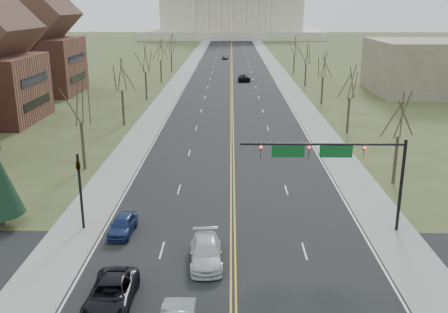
{
  "coord_description": "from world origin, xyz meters",
  "views": [
    {
      "loc": [
        -0.2,
        -21.47,
        16.52
      ],
      "look_at": [
        -0.81,
        22.79,
        3.0
      ],
      "focal_mm": 40.0,
      "sensor_mm": 36.0,
      "label": 1
    }
  ],
  "objects_px": {
    "signal_left": "(80,183)",
    "car_far_nb": "(244,77)",
    "car_sb_inner_second": "(206,252)",
    "car_sb_outer_second": "(123,225)",
    "car_sb_outer_lead": "(111,294)",
    "signal_mast": "(335,158)",
    "car_far_sb": "(225,57)"
  },
  "relations": [
    {
      "from": "car_sb_outer_lead",
      "to": "car_far_sb",
      "type": "distance_m",
      "value": 134.57
    },
    {
      "from": "signal_mast",
      "to": "car_far_sb",
      "type": "distance_m",
      "value": 124.66
    },
    {
      "from": "signal_mast",
      "to": "car_far_sb",
      "type": "bearing_deg",
      "value": 94.38
    },
    {
      "from": "car_sb_outer_second",
      "to": "car_far_nb",
      "type": "distance_m",
      "value": 79.31
    },
    {
      "from": "signal_mast",
      "to": "car_far_sb",
      "type": "relative_size",
      "value": 3.05
    },
    {
      "from": "car_far_nb",
      "to": "car_sb_inner_second",
      "type": "bearing_deg",
      "value": 85.86
    },
    {
      "from": "signal_mast",
      "to": "car_sb_inner_second",
      "type": "xyz_separation_m",
      "value": [
        -9.25,
        -5.22,
        -5.0
      ]
    },
    {
      "from": "signal_left",
      "to": "car_far_nb",
      "type": "xyz_separation_m",
      "value": [
        14.27,
        77.72,
        -2.92
      ]
    },
    {
      "from": "signal_left",
      "to": "car_far_sb",
      "type": "xyz_separation_m",
      "value": [
        9.44,
        124.2,
        -3.03
      ]
    },
    {
      "from": "car_far_nb",
      "to": "signal_left",
      "type": "bearing_deg",
      "value": 78.62
    },
    {
      "from": "car_sb_outer_lead",
      "to": "car_far_nb",
      "type": "height_order",
      "value": "car_far_nb"
    },
    {
      "from": "car_sb_outer_second",
      "to": "signal_mast",
      "type": "bearing_deg",
      "value": 6.27
    },
    {
      "from": "signal_mast",
      "to": "car_far_nb",
      "type": "bearing_deg",
      "value": 93.44
    },
    {
      "from": "car_far_sb",
      "to": "car_sb_outer_second",
      "type": "bearing_deg",
      "value": -87.31
    },
    {
      "from": "car_far_sb",
      "to": "signal_mast",
      "type": "bearing_deg",
      "value": -80.08
    },
    {
      "from": "signal_left",
      "to": "car_far_nb",
      "type": "relative_size",
      "value": 1.06
    },
    {
      "from": "signal_left",
      "to": "car_sb_outer_second",
      "type": "bearing_deg",
      "value": -14.36
    },
    {
      "from": "signal_mast",
      "to": "signal_left",
      "type": "distance_m",
      "value": 19.06
    },
    {
      "from": "signal_left",
      "to": "car_far_sb",
      "type": "height_order",
      "value": "signal_left"
    },
    {
      "from": "car_sb_inner_second",
      "to": "signal_mast",
      "type": "bearing_deg",
      "value": 25.56
    },
    {
      "from": "signal_mast",
      "to": "signal_left",
      "type": "xyz_separation_m",
      "value": [
        -18.95,
        0.0,
        -2.05
      ]
    },
    {
      "from": "car_sb_outer_second",
      "to": "car_sb_inner_second",
      "type": "bearing_deg",
      "value": -30.9
    },
    {
      "from": "car_far_nb",
      "to": "signal_mast",
      "type": "bearing_deg",
      "value": 92.46
    },
    {
      "from": "car_far_nb",
      "to": "car_sb_outer_second",
      "type": "bearing_deg",
      "value": 81.01
    },
    {
      "from": "signal_mast",
      "to": "car_sb_outer_second",
      "type": "bearing_deg",
      "value": -177.0
    },
    {
      "from": "car_sb_outer_second",
      "to": "car_far_nb",
      "type": "relative_size",
      "value": 0.72
    },
    {
      "from": "car_sb_inner_second",
      "to": "car_sb_outer_second",
      "type": "distance_m",
      "value": 7.82
    },
    {
      "from": "car_sb_outer_lead",
      "to": "car_sb_inner_second",
      "type": "bearing_deg",
      "value": 44.16
    },
    {
      "from": "car_sb_outer_lead",
      "to": "car_far_nb",
      "type": "relative_size",
      "value": 0.97
    },
    {
      "from": "signal_left",
      "to": "signal_mast",
      "type": "bearing_deg",
      "value": -0.0
    },
    {
      "from": "car_sb_outer_lead",
      "to": "signal_left",
      "type": "bearing_deg",
      "value": 113.47
    },
    {
      "from": "signal_mast",
      "to": "signal_left",
      "type": "bearing_deg",
      "value": 180.0
    }
  ]
}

